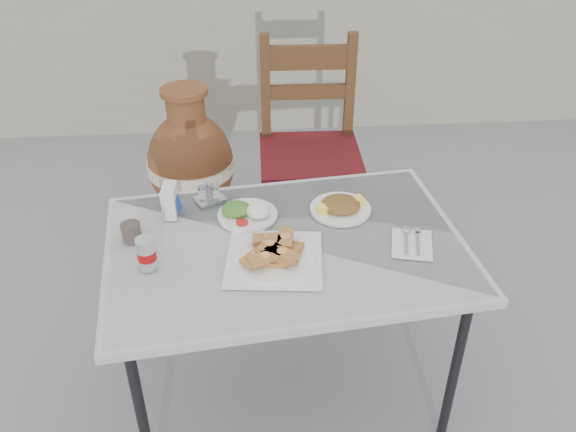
{
  "coord_description": "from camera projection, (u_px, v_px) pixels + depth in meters",
  "views": [
    {
      "loc": [
        -0.22,
        -1.5,
        1.88
      ],
      "look_at": [
        -0.1,
        0.13,
        0.77
      ],
      "focal_mm": 38.0,
      "sensor_mm": 36.0,
      "label": 1
    }
  ],
  "objects": [
    {
      "name": "ground",
      "position": [
        318.0,
        404.0,
        2.3
      ],
      "size": [
        80.0,
        80.0,
        0.0
      ],
      "primitive_type": "plane",
      "color": "slate",
      "rests_on": "ground"
    },
    {
      "name": "back_wall",
      "position": [
        277.0,
        39.0,
        4.04
      ],
      "size": [
        6.0,
        0.25,
        1.2
      ],
      "primitive_type": "cube",
      "color": "gray",
      "rests_on": "ground"
    },
    {
      "name": "terracotta_urn",
      "position": [
        191.0,
        165.0,
        3.1
      ],
      "size": [
        0.44,
        0.44,
        0.77
      ],
      "color": "brown",
      "rests_on": "ground"
    },
    {
      "name": "cola_glass",
      "position": [
        131.0,
        229.0,
        1.96
      ],
      "size": [
        0.07,
        0.07,
        0.1
      ],
      "color": "white",
      "rests_on": "cafe_table"
    },
    {
      "name": "condiment_caddy",
      "position": [
        209.0,
        195.0,
        2.17
      ],
      "size": [
        0.13,
        0.12,
        0.07
      ],
      "rotation": [
        0.0,
        0.0,
        0.46
      ],
      "color": "#AFAFB6",
      "rests_on": "cafe_table"
    },
    {
      "name": "pide_plate",
      "position": [
        274.0,
        252.0,
        1.89
      ],
      "size": [
        0.33,
        0.33,
        0.06
      ],
      "rotation": [
        0.0,
        0.0,
        -0.1
      ],
      "color": "silver",
      "rests_on": "cafe_table"
    },
    {
      "name": "cutlery_napkin",
      "position": [
        411.0,
        241.0,
        1.98
      ],
      "size": [
        0.16,
        0.19,
        0.01
      ],
      "rotation": [
        0.0,
        0.0,
        -0.23
      ],
      "color": "silver",
      "rests_on": "cafe_table"
    },
    {
      "name": "salad_rice_plate",
      "position": [
        247.0,
        212.0,
        2.09
      ],
      "size": [
        0.21,
        0.21,
        0.05
      ],
      "color": "white",
      "rests_on": "cafe_table"
    },
    {
      "name": "soda_can",
      "position": [
        146.0,
        254.0,
        1.84
      ],
      "size": [
        0.06,
        0.06,
        0.11
      ],
      "color": "silver",
      "rests_on": "cafe_table"
    },
    {
      "name": "napkin_holder",
      "position": [
        170.0,
        201.0,
        2.08
      ],
      "size": [
        0.06,
        0.09,
        0.11
      ],
      "rotation": [
        0.0,
        0.0,
        -0.06
      ],
      "color": "silver",
      "rests_on": "cafe_table"
    },
    {
      "name": "cafe_table",
      "position": [
        286.0,
        255.0,
        2.0
      ],
      "size": [
        1.24,
        0.91,
        0.7
      ],
      "rotation": [
        0.0,
        0.0,
        0.12
      ],
      "color": "black",
      "rests_on": "ground"
    },
    {
      "name": "chair",
      "position": [
        310.0,
        150.0,
        2.85
      ],
      "size": [
        0.47,
        0.47,
        1.05
      ],
      "rotation": [
        0.0,
        0.0,
        -0.02
      ],
      "color": "#3E2710",
      "rests_on": "ground"
    },
    {
      "name": "salad_chopped_plate",
      "position": [
        341.0,
        206.0,
        2.12
      ],
      "size": [
        0.21,
        0.21,
        0.05
      ],
      "color": "white",
      "rests_on": "cafe_table"
    }
  ]
}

